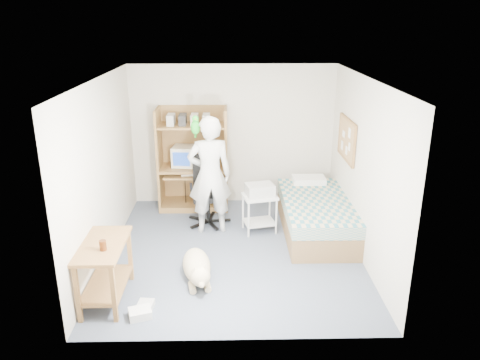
{
  "coord_description": "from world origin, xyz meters",
  "views": [
    {
      "loc": [
        -0.04,
        -6.14,
        3.27
      ],
      "look_at": [
        0.09,
        0.16,
        1.05
      ],
      "focal_mm": 35.0,
      "sensor_mm": 36.0,
      "label": 1
    }
  ],
  "objects_px": {
    "office_chair": "(208,200)",
    "printer_cart": "(260,207)",
    "side_desk": "(105,263)",
    "person": "(210,175)",
    "bed": "(316,215)",
    "dog": "(197,267)",
    "computer_hutch": "(193,163)"
  },
  "relations": [
    {
      "from": "office_chair",
      "to": "printer_cart",
      "type": "height_order",
      "value": "office_chair"
    },
    {
      "from": "side_desk",
      "to": "person",
      "type": "xyz_separation_m",
      "value": [
        1.18,
        1.92,
        0.44
      ]
    },
    {
      "from": "side_desk",
      "to": "printer_cart",
      "type": "bearing_deg",
      "value": 43.76
    },
    {
      "from": "bed",
      "to": "printer_cart",
      "type": "height_order",
      "value": "bed"
    },
    {
      "from": "office_chair",
      "to": "person",
      "type": "bearing_deg",
      "value": -86.49
    },
    {
      "from": "side_desk",
      "to": "dog",
      "type": "xyz_separation_m",
      "value": [
        1.06,
        0.43,
        -0.31
      ]
    },
    {
      "from": "person",
      "to": "printer_cart",
      "type": "xyz_separation_m",
      "value": [
        0.78,
        -0.04,
        -0.53
      ]
    },
    {
      "from": "bed",
      "to": "printer_cart",
      "type": "bearing_deg",
      "value": 176.04
    },
    {
      "from": "bed",
      "to": "printer_cart",
      "type": "xyz_separation_m",
      "value": [
        -0.89,
        0.06,
        0.12
      ]
    },
    {
      "from": "computer_hutch",
      "to": "office_chair",
      "type": "xyz_separation_m",
      "value": [
        0.28,
        -0.71,
        -0.42
      ]
    },
    {
      "from": "dog",
      "to": "printer_cart",
      "type": "xyz_separation_m",
      "value": [
        0.9,
        1.45,
        0.22
      ]
    },
    {
      "from": "person",
      "to": "bed",
      "type": "bearing_deg",
      "value": 169.46
    },
    {
      "from": "office_chair",
      "to": "dog",
      "type": "xyz_separation_m",
      "value": [
        -0.06,
        -1.8,
        -0.22
      ]
    },
    {
      "from": "office_chair",
      "to": "bed",
      "type": "bearing_deg",
      "value": -20.51
    },
    {
      "from": "office_chair",
      "to": "dog",
      "type": "distance_m",
      "value": 1.82
    },
    {
      "from": "printer_cart",
      "to": "bed",
      "type": "bearing_deg",
      "value": -16.93
    },
    {
      "from": "computer_hutch",
      "to": "printer_cart",
      "type": "distance_m",
      "value": 1.59
    },
    {
      "from": "side_desk",
      "to": "office_chair",
      "type": "height_order",
      "value": "office_chair"
    },
    {
      "from": "computer_hutch",
      "to": "person",
      "type": "relative_size",
      "value": 0.96
    },
    {
      "from": "office_chair",
      "to": "person",
      "type": "xyz_separation_m",
      "value": [
        0.06,
        -0.31,
        0.53
      ]
    },
    {
      "from": "dog",
      "to": "printer_cart",
      "type": "bearing_deg",
      "value": 48.06
    },
    {
      "from": "office_chair",
      "to": "printer_cart",
      "type": "distance_m",
      "value": 0.91
    },
    {
      "from": "computer_hutch",
      "to": "person",
      "type": "distance_m",
      "value": 1.08
    },
    {
      "from": "side_desk",
      "to": "dog",
      "type": "distance_m",
      "value": 1.19
    },
    {
      "from": "side_desk",
      "to": "dog",
      "type": "relative_size",
      "value": 0.9
    },
    {
      "from": "computer_hutch",
      "to": "side_desk",
      "type": "xyz_separation_m",
      "value": [
        -0.85,
        -2.94,
        -0.33
      ]
    },
    {
      "from": "computer_hutch",
      "to": "side_desk",
      "type": "bearing_deg",
      "value": -106.14
    },
    {
      "from": "computer_hutch",
      "to": "dog",
      "type": "relative_size",
      "value": 1.61
    },
    {
      "from": "computer_hutch",
      "to": "office_chair",
      "type": "height_order",
      "value": "computer_hutch"
    },
    {
      "from": "computer_hutch",
      "to": "office_chair",
      "type": "bearing_deg",
      "value": -68.66
    },
    {
      "from": "printer_cart",
      "to": "office_chair",
      "type": "bearing_deg",
      "value": 144.04
    },
    {
      "from": "computer_hutch",
      "to": "side_desk",
      "type": "relative_size",
      "value": 1.8
    }
  ]
}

